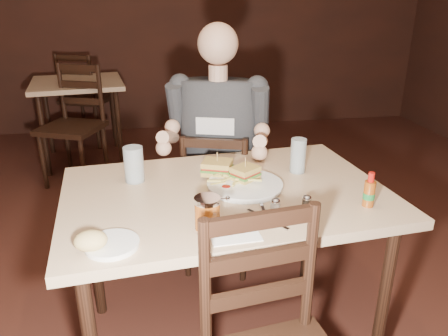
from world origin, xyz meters
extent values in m
plane|color=#33130E|center=(0.00, 0.00, 0.00)|extent=(7.00, 7.00, 0.00)
plane|color=#3E1F16|center=(0.00, 3.50, 1.40)|extent=(6.00, 0.00, 6.00)
cube|color=tan|center=(0.03, -0.08, 0.75)|extent=(1.38, 0.99, 0.04)
cylinder|color=black|center=(-0.56, 0.21, 0.36)|extent=(0.05, 0.05, 0.73)
cylinder|color=black|center=(0.63, -0.37, 0.36)|extent=(0.05, 0.05, 0.73)
cylinder|color=black|center=(0.56, 0.32, 0.36)|extent=(0.05, 0.05, 0.73)
cube|color=tan|center=(-0.92, 2.50, 0.75)|extent=(0.90, 0.90, 0.04)
cylinder|color=black|center=(-1.19, 2.14, 0.36)|extent=(0.04, 0.04, 0.73)
cylinder|color=black|center=(-1.28, 2.77, 0.36)|extent=(0.04, 0.04, 0.73)
cylinder|color=black|center=(-0.55, 2.23, 0.36)|extent=(0.04, 0.04, 0.73)
cylinder|color=black|center=(-0.64, 2.86, 0.36)|extent=(0.04, 0.04, 0.73)
cylinder|color=white|center=(0.11, -0.07, 0.78)|extent=(0.33, 0.33, 0.02)
ellipsoid|color=maroon|center=(0.03, -0.09, 0.79)|extent=(0.04, 0.04, 0.01)
cylinder|color=silver|center=(-0.34, 0.08, 0.85)|extent=(0.09, 0.09, 0.15)
cylinder|color=silver|center=(0.38, 0.07, 0.85)|extent=(0.07, 0.07, 0.16)
cube|color=white|center=(0.00, -0.41, 0.77)|extent=(0.18, 0.17, 0.00)
cube|color=silver|center=(0.13, -0.35, 0.78)|extent=(0.11, 0.17, 0.00)
cube|color=silver|center=(0.14, -0.26, 0.78)|extent=(0.02, 0.16, 0.00)
cylinder|color=white|center=(-0.40, -0.44, 0.78)|extent=(0.18, 0.18, 0.01)
ellipsoid|color=tan|center=(-0.46, -0.46, 0.81)|extent=(0.11, 0.09, 0.06)
camera|label=1|loc=(-0.24, -1.68, 1.52)|focal=35.00mm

